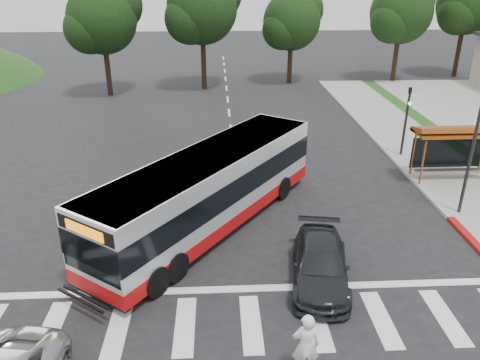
{
  "coord_description": "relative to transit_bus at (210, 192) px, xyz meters",
  "views": [
    {
      "loc": [
        -0.9,
        -16.1,
        9.78
      ],
      "look_at": [
        0.02,
        2.08,
        1.6
      ],
      "focal_mm": 35.0,
      "sensor_mm": 36.0,
      "label": 1
    }
  ],
  "objects": [
    {
      "name": "bus_shelter",
      "position": [
        12.06,
        4.08,
        0.77
      ],
      "size": [
        4.2,
        1.6,
        2.86
      ],
      "color": "#9A4B19",
      "rests_on": "sidewalk_east"
    },
    {
      "name": "crosswalk_ladder",
      "position": [
        1.26,
        -6.03,
        -1.58
      ],
      "size": [
        18.0,
        2.6,
        0.01
      ],
      "primitive_type": "cube",
      "color": "silver",
      "rests_on": "ground"
    },
    {
      "name": "traffic_signal_ne_short",
      "position": [
        10.86,
        7.46,
        0.9
      ],
      "size": [
        0.18,
        0.37,
        4.0
      ],
      "color": "black",
      "rests_on": "ground"
    },
    {
      "name": "curb_east",
      "position": [
        10.26,
        6.97,
        -1.51
      ],
      "size": [
        0.3,
        40.0,
        0.15
      ],
      "primitive_type": "cube",
      "color": "#9E9991",
      "rests_on": "ground"
    },
    {
      "name": "dark_sedan",
      "position": [
        3.76,
        -3.97,
        -0.92
      ],
      "size": [
        2.59,
        4.81,
        1.33
      ],
      "primitive_type": "imported",
      "rotation": [
        0.0,
        0.0,
        -0.17
      ],
      "color": "black",
      "rests_on": "ground"
    },
    {
      "name": "traffic_signal_ne_tall",
      "position": [
        10.86,
        0.47,
        2.3
      ],
      "size": [
        0.18,
        0.37,
        6.5
      ],
      "color": "black",
      "rests_on": "ground"
    },
    {
      "name": "tree_ne_b",
      "position": [
        24.33,
        29.04,
        5.34
      ],
      "size": [
        6.16,
        5.74,
        10.02
      ],
      "color": "black",
      "rests_on": "ground"
    },
    {
      "name": "tree_ne_a",
      "position": [
        17.33,
        27.04,
        4.81
      ],
      "size": [
        6.16,
        5.74,
        9.3
      ],
      "color": "black",
      "rests_on": "parking_lot"
    },
    {
      "name": "tree_north_a",
      "position": [
        -0.66,
        25.04,
        5.34
      ],
      "size": [
        6.6,
        6.15,
        10.17
      ],
      "color": "black",
      "rests_on": "ground"
    },
    {
      "name": "sidewalk_east",
      "position": [
        12.26,
        6.97,
        -1.52
      ],
      "size": [
        4.0,
        40.0,
        0.12
      ],
      "primitive_type": "cube",
      "color": "gray",
      "rests_on": "ground"
    },
    {
      "name": "ground",
      "position": [
        1.26,
        -1.03,
        -1.58
      ],
      "size": [
        140.0,
        140.0,
        0.0
      ],
      "primitive_type": "plane",
      "color": "black",
      "rests_on": "ground"
    },
    {
      "name": "tree_north_c",
      "position": [
        -8.67,
        23.04,
        4.71
      ],
      "size": [
        6.16,
        5.74,
        9.3
      ],
      "color": "black",
      "rests_on": "ground"
    },
    {
      "name": "tree_north_b",
      "position": [
        7.33,
        27.03,
        4.08
      ],
      "size": [
        5.72,
        5.33,
        8.43
      ],
      "color": "black",
      "rests_on": "ground"
    },
    {
      "name": "pedestrian",
      "position": [
        2.51,
        -8.03,
        -0.6
      ],
      "size": [
        0.73,
        0.5,
        1.96
      ],
      "primitive_type": "imported",
      "rotation": [
        0.0,
        0.0,
        3.09
      ],
      "color": "white",
      "rests_on": "ground"
    },
    {
      "name": "transit_bus",
      "position": [
        0.0,
        0.0,
        0.0
      ],
      "size": [
        9.37,
        11.45,
        3.16
      ],
      "primitive_type": null,
      "rotation": [
        0.0,
        0.0,
        -0.63
      ],
      "color": "silver",
      "rests_on": "ground"
    }
  ]
}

